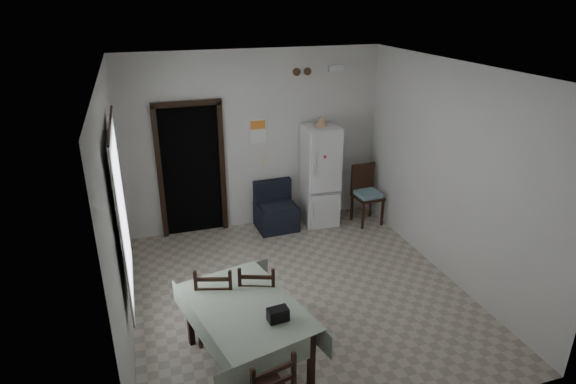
% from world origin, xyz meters
% --- Properties ---
extents(ground, '(4.50, 4.50, 0.00)m').
position_xyz_m(ground, '(0.00, 0.00, 0.00)').
color(ground, '#A89B89').
rests_on(ground, ground).
extents(ceiling, '(4.20, 4.50, 0.02)m').
position_xyz_m(ceiling, '(0.00, 0.00, 2.90)').
color(ceiling, white).
rests_on(ceiling, ground).
extents(wall_back, '(4.20, 0.02, 2.90)m').
position_xyz_m(wall_back, '(0.00, 2.25, 1.45)').
color(wall_back, silver).
rests_on(wall_back, ground).
extents(wall_front, '(4.20, 0.02, 2.90)m').
position_xyz_m(wall_front, '(0.00, -2.25, 1.45)').
color(wall_front, silver).
rests_on(wall_front, ground).
extents(wall_left, '(0.02, 4.50, 2.90)m').
position_xyz_m(wall_left, '(-2.10, 0.00, 1.45)').
color(wall_left, silver).
rests_on(wall_left, ground).
extents(wall_right, '(0.02, 4.50, 2.90)m').
position_xyz_m(wall_right, '(2.10, 0.00, 1.45)').
color(wall_right, silver).
rests_on(wall_right, ground).
extents(doorway, '(1.06, 0.52, 2.22)m').
position_xyz_m(doorway, '(-1.05, 2.45, 1.06)').
color(doorway, black).
rests_on(doorway, ground).
extents(window_recess, '(0.10, 1.20, 1.60)m').
position_xyz_m(window_recess, '(-2.15, -0.20, 1.55)').
color(window_recess, silver).
rests_on(window_recess, ground).
extents(curtain, '(0.02, 1.45, 1.85)m').
position_xyz_m(curtain, '(-2.04, -0.20, 1.55)').
color(curtain, silver).
rests_on(curtain, ground).
extents(curtain_rod, '(0.02, 1.60, 0.02)m').
position_xyz_m(curtain_rod, '(-2.03, -0.20, 2.50)').
color(curtain_rod, black).
rests_on(curtain_rod, ground).
extents(calendar, '(0.28, 0.02, 0.40)m').
position_xyz_m(calendar, '(0.05, 2.24, 1.62)').
color(calendar, white).
rests_on(calendar, ground).
extents(calendar_image, '(0.24, 0.01, 0.14)m').
position_xyz_m(calendar_image, '(0.05, 2.23, 1.72)').
color(calendar_image, orange).
rests_on(calendar_image, ground).
extents(light_switch, '(0.08, 0.02, 0.12)m').
position_xyz_m(light_switch, '(0.15, 2.24, 1.10)').
color(light_switch, beige).
rests_on(light_switch, ground).
extents(vent_left, '(0.12, 0.03, 0.12)m').
position_xyz_m(vent_left, '(0.70, 2.23, 2.52)').
color(vent_left, '#523721').
rests_on(vent_left, ground).
extents(vent_right, '(0.12, 0.03, 0.12)m').
position_xyz_m(vent_right, '(0.88, 2.23, 2.52)').
color(vent_right, '#523721').
rests_on(vent_right, ground).
extents(emergency_light, '(0.25, 0.07, 0.09)m').
position_xyz_m(emergency_light, '(1.35, 2.21, 2.55)').
color(emergency_light, white).
rests_on(emergency_light, ground).
extents(fridge, '(0.58, 0.58, 1.70)m').
position_xyz_m(fridge, '(1.02, 1.93, 0.85)').
color(fridge, silver).
rests_on(fridge, ground).
extents(tan_cone, '(0.23, 0.23, 0.18)m').
position_xyz_m(tan_cone, '(1.01, 1.91, 1.79)').
color(tan_cone, tan).
rests_on(tan_cone, fridge).
extents(navy_seat, '(0.67, 0.65, 0.78)m').
position_xyz_m(navy_seat, '(0.25, 1.93, 0.39)').
color(navy_seat, black).
rests_on(navy_seat, ground).
extents(corner_chair, '(0.47, 0.47, 1.01)m').
position_xyz_m(corner_chair, '(1.79, 1.66, 0.50)').
color(corner_chair, black).
rests_on(corner_chair, ground).
extents(dining_table, '(1.28, 1.65, 0.76)m').
position_xyz_m(dining_table, '(-0.96, -1.08, 0.38)').
color(dining_table, '#9BAE94').
rests_on(dining_table, ground).
extents(black_bag, '(0.21, 0.14, 0.13)m').
position_xyz_m(black_bag, '(-0.71, -1.41, 0.83)').
color(black_bag, black).
rests_on(black_bag, dining_table).
extents(dining_chair_far_left, '(0.53, 0.53, 0.99)m').
position_xyz_m(dining_chair_far_left, '(-1.16, -0.54, 0.49)').
color(dining_chair_far_left, black).
rests_on(dining_chair_far_left, ground).
extents(dining_chair_far_right, '(0.54, 0.54, 0.97)m').
position_xyz_m(dining_chair_far_right, '(-0.70, -0.62, 0.49)').
color(dining_chair_far_right, black).
rests_on(dining_chair_far_right, ground).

